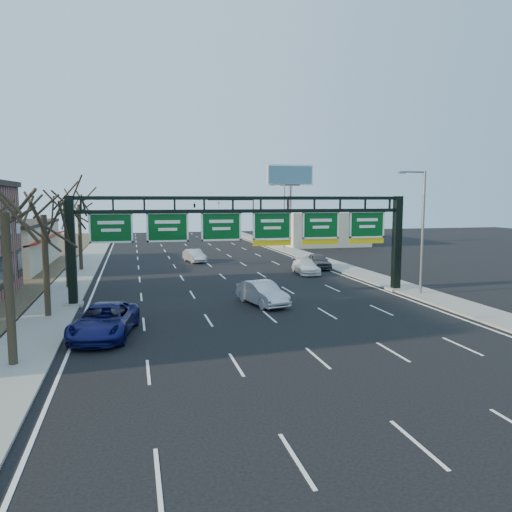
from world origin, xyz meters
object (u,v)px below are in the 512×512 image
object	(u,v)px
car_blue_suv	(104,321)
car_white_wagon	(306,266)
car_silver_sedan	(262,293)
sign_gantry	(249,233)

from	to	relation	value
car_blue_suv	car_white_wagon	distance (m)	24.83
car_silver_sedan	car_white_wagon	size ratio (longest dim) A/B	1.01
car_white_wagon	car_silver_sedan	bearing A→B (deg)	-116.49
sign_gantry	car_silver_sedan	bearing A→B (deg)	-83.89
sign_gantry	car_white_wagon	world-z (taller)	sign_gantry
car_blue_suv	car_white_wagon	xyz separation A→B (m)	(17.20, 17.90, -0.14)
car_silver_sedan	car_blue_suv	bearing A→B (deg)	-164.85
car_silver_sedan	car_white_wagon	world-z (taller)	car_silver_sedan
car_blue_suv	car_silver_sedan	xyz separation A→B (m)	(9.76, 5.52, -0.05)
car_white_wagon	car_blue_suv	bearing A→B (deg)	-129.34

